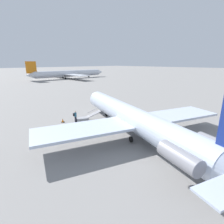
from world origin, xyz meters
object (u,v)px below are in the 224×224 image
airplane_far_center (69,73)px  passenger (75,116)px  airplane_main (135,119)px  boarding_stairs (85,118)px

airplane_far_center → passenger: (-66.79, 38.11, -1.76)m
passenger → airplane_far_center: bearing=79.5°
airplane_main → passenger: airplane_main is taller
airplane_main → passenger: bearing=33.4°
airplane_main → airplane_far_center: size_ratio=0.65×
airplane_main → airplane_far_center: airplane_far_center is taller
boarding_stairs → passenger: 1.65m
airplane_main → airplane_far_center: bearing=-5.8°
passenger → airplane_main: bearing=-56.6°
airplane_far_center → passenger: size_ratio=27.29×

